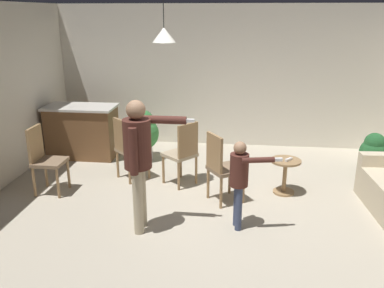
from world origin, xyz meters
TOP-DOWN VIEW (x-y plane):
  - ground at (0.00, 0.00)m, footprint 7.68×7.68m
  - wall_back at (0.00, 3.20)m, footprint 6.40×0.10m
  - kitchen_counter at (-2.45, 2.13)m, footprint 1.26×0.66m
  - side_table_by_couch at (1.07, 0.94)m, footprint 0.44×0.44m
  - person_adult at (-0.77, -0.33)m, footprint 0.80×0.47m
  - person_child at (0.41, -0.15)m, footprint 0.60×0.32m
  - dining_chair_by_counter at (-1.33, 1.19)m, footprint 0.59×0.59m
  - dining_chair_near_wall at (-2.41, 0.57)m, footprint 0.43×0.43m
  - dining_chair_centre_back at (0.16, 0.55)m, footprint 0.58×0.58m
  - dining_chair_spare at (-0.45, 1.06)m, footprint 0.59×0.59m
  - potted_plant_corner at (-1.33, 2.13)m, footprint 0.59×0.59m
  - potted_plant_by_wall at (2.59, 1.90)m, footprint 0.45×0.45m
  - spare_remote_on_table at (1.10, 0.91)m, footprint 0.12×0.12m
  - ceiling_light_pendant at (-0.69, 0.98)m, footprint 0.32×0.32m

SIDE VIEW (x-z plane):
  - ground at x=0.00m, z-range 0.00..0.00m
  - side_table_by_couch at x=1.07m, z-range 0.07..0.59m
  - potted_plant_by_wall at x=2.59m, z-range 0.04..0.72m
  - kitchen_counter at x=-2.45m, z-range 0.00..0.95m
  - potted_plant_corner at x=-1.33m, z-range 0.05..0.96m
  - spare_remote_on_table at x=1.10m, z-range 0.52..0.56m
  - dining_chair_by_counter at x=-1.33m, z-range 0.05..1.05m
  - dining_chair_near_wall at x=-2.41m, z-range 0.05..1.05m
  - dining_chair_centre_back at x=0.16m, z-range 0.05..1.05m
  - dining_chair_spare at x=-0.45m, z-range 0.05..1.05m
  - person_child at x=0.41m, z-range 0.14..1.26m
  - person_adult at x=-0.77m, z-range 0.20..1.82m
  - wall_back at x=0.00m, z-range 0.00..2.70m
  - ceiling_light_pendant at x=-0.69m, z-range 1.98..2.53m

